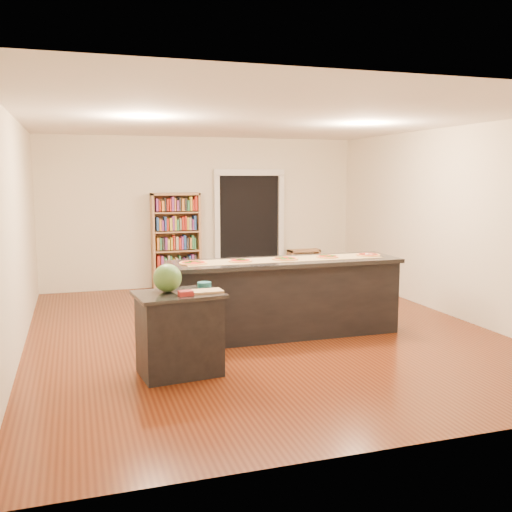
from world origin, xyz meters
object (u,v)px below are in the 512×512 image
object	(u,v)px
bookshelf	(176,241)
watermelon	(167,278)
waste_bin	(202,278)
side_counter	(179,333)
kitchen_island	(285,297)
low_shelf	(304,265)

from	to	relation	value
bookshelf	watermelon	xyz separation A→B (m)	(-0.87, -4.56, 0.14)
waste_bin	watermelon	bearing A→B (deg)	-106.60
side_counter	watermelon	world-z (taller)	watermelon
kitchen_island	waste_bin	world-z (taller)	kitchen_island
waste_bin	kitchen_island	bearing A→B (deg)	-83.62
bookshelf	watermelon	distance (m)	4.64
low_shelf	watermelon	distance (m)	5.77
kitchen_island	watermelon	world-z (taller)	watermelon
low_shelf	watermelon	xyz separation A→B (m)	(-3.43, -4.58, 0.71)
bookshelf	waste_bin	world-z (taller)	bookshelf
kitchen_island	low_shelf	bearing A→B (deg)	64.32
low_shelf	waste_bin	world-z (taller)	low_shelf
kitchen_island	bookshelf	size ratio (longest dim) A/B	1.71
low_shelf	bookshelf	bearing A→B (deg)	-179.48
waste_bin	watermelon	distance (m)	4.67
side_counter	low_shelf	world-z (taller)	side_counter
kitchen_island	watermelon	size ratio (longest dim) A/B	10.20
side_counter	bookshelf	xyz separation A→B (m)	(0.77, 4.63, 0.44)
side_counter	watermelon	distance (m)	0.60
bookshelf	waste_bin	distance (m)	0.83
kitchen_island	watermelon	distance (m)	2.04
bookshelf	low_shelf	world-z (taller)	bookshelf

